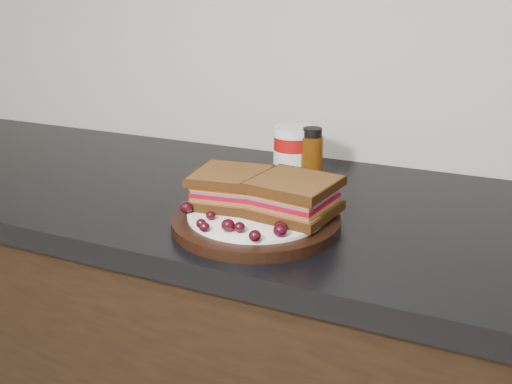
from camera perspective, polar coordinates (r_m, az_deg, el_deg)
base_cabinets at (r=1.38m, az=-6.26°, el=-18.03°), size 3.96×0.58×0.86m
countertop at (r=1.16m, az=-7.08°, el=-0.18°), size 3.98×0.60×0.04m
plate at (r=0.94m, az=0.00°, el=-2.91°), size 0.28×0.28×0.02m
sandwich_left at (r=0.97m, az=-2.50°, el=0.48°), size 0.14×0.14×0.06m
sandwich_right at (r=0.93m, az=3.81°, el=-0.45°), size 0.15×0.15×0.06m
grape_0 at (r=0.94m, az=-6.96°, el=-1.54°), size 0.02×0.02×0.02m
grape_1 at (r=0.91m, az=-4.56°, el=-2.35°), size 0.02×0.02×0.01m
grape_2 at (r=0.88m, az=-5.51°, el=-3.15°), size 0.02×0.02×0.01m
grape_3 at (r=0.87m, az=-5.18°, el=-3.50°), size 0.02×0.02×0.02m
grape_4 at (r=0.87m, az=-2.81°, el=-3.34°), size 0.02×0.02×0.02m
grape_5 at (r=0.86m, az=-1.66°, el=-3.55°), size 0.02×0.02×0.02m
grape_6 at (r=0.83m, az=-0.11°, el=-4.40°), size 0.02×0.02×0.02m
grape_7 at (r=0.85m, az=2.43°, el=-3.85°), size 0.02×0.02×0.02m
grape_8 at (r=0.87m, az=2.40°, el=-3.41°), size 0.02×0.02×0.02m
grape_9 at (r=0.90m, az=2.25°, el=-2.51°), size 0.02×0.02×0.02m
grape_10 at (r=0.91m, az=5.20°, el=-2.13°), size 0.02×0.02×0.02m
grape_11 at (r=0.92m, az=3.92°, el=-2.05°), size 0.02×0.02×0.02m
grape_12 at (r=0.94m, az=4.81°, el=-1.60°), size 0.02×0.02×0.02m
grape_13 at (r=1.00m, az=-1.11°, el=-0.22°), size 0.02×0.02×0.01m
grape_14 at (r=0.99m, az=-3.44°, el=-0.30°), size 0.02×0.02×0.02m
grape_15 at (r=0.97m, az=-3.68°, el=-0.92°), size 0.02×0.02×0.02m
grape_16 at (r=0.95m, az=-4.95°, el=-1.20°), size 0.02×0.02×0.02m
grape_17 at (r=0.99m, az=-1.76°, el=-0.24°), size 0.02×0.02×0.02m
grape_18 at (r=0.99m, az=-4.00°, el=-0.33°), size 0.02×0.02×0.02m
grape_19 at (r=0.98m, az=-3.74°, el=-0.62°), size 0.02×0.02×0.02m
condiment_jar at (r=1.13m, az=3.69°, el=3.63°), size 0.08×0.08×0.12m
oil_bottle at (r=1.11m, az=5.58°, el=3.33°), size 0.05×0.05×0.12m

